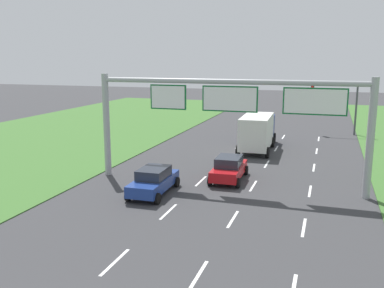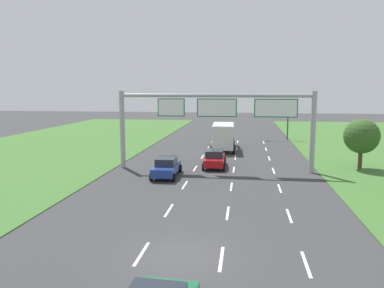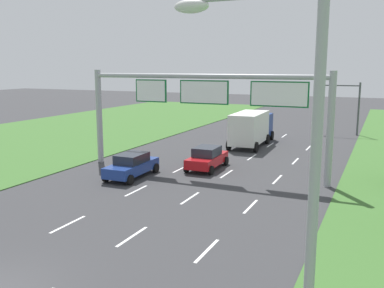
{
  "view_description": "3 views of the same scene",
  "coord_description": "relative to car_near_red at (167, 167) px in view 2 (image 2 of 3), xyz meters",
  "views": [
    {
      "loc": [
        6.06,
        -8.14,
        8.06
      ],
      "look_at": [
        -2.13,
        17.28,
        2.63
      ],
      "focal_mm": 40.0,
      "sensor_mm": 36.0,
      "label": 1
    },
    {
      "loc": [
        2.6,
        -15.07,
        7.16
      ],
      "look_at": [
        -1.69,
        15.49,
        2.62
      ],
      "focal_mm": 35.0,
      "sensor_mm": 36.0,
      "label": 2
    },
    {
      "loc": [
        11.31,
        -8.82,
        7.23
      ],
      "look_at": [
        0.72,
        14.55,
        2.57
      ],
      "focal_mm": 40.0,
      "sensor_mm": 36.0,
      "label": 3
    }
  ],
  "objects": [
    {
      "name": "ground_plane",
      "position": [
        3.69,
        -14.62,
        -0.81
      ],
      "size": [
        200.0,
        200.0,
        0.0
      ],
      "primitive_type": "plane",
      "color": "#38383A"
    },
    {
      "name": "lane_dashes_inner_left",
      "position": [
        1.94,
        -5.62,
        -0.8
      ],
      "size": [
        0.14,
        56.4,
        0.01
      ],
      "color": "white",
      "rests_on": "ground_plane"
    },
    {
      "name": "lane_dashes_inner_right",
      "position": [
        5.44,
        -5.62,
        -0.8
      ],
      "size": [
        0.14,
        56.4,
        0.01
      ],
      "color": "white",
      "rests_on": "ground_plane"
    },
    {
      "name": "lane_dashes_slip",
      "position": [
        8.94,
        -5.62,
        -0.8
      ],
      "size": [
        0.14,
        56.4,
        0.01
      ],
      "color": "white",
      "rests_on": "ground_plane"
    },
    {
      "name": "car_near_red",
      "position": [
        0.0,
        0.0,
        0.0
      ],
      "size": [
        2.09,
        4.53,
        1.58
      ],
      "rotation": [
        0.0,
        0.0,
        0.02
      ],
      "color": "navy",
      "rests_on": "ground_plane"
    },
    {
      "name": "car_mid_lane",
      "position": [
        3.64,
        4.23,
        0.0
      ],
      "size": [
        2.13,
        4.35,
        1.61
      ],
      "rotation": [
        0.0,
        0.0,
        0.03
      ],
      "color": "red",
      "rests_on": "ground_plane"
    },
    {
      "name": "box_truck",
      "position": [
        3.86,
        14.56,
        0.89
      ],
      "size": [
        2.89,
        8.02,
        3.13
      ],
      "rotation": [
        0.0,
        0.0,
        0.03
      ],
      "color": "navy",
      "rests_on": "ground_plane"
    },
    {
      "name": "sign_gantry",
      "position": [
        4.03,
        2.99,
        4.16
      ],
      "size": [
        17.24,
        0.44,
        7.0
      ],
      "color": "#9EA0A5",
      "rests_on": "ground_plane"
    },
    {
      "name": "traffic_light_mast",
      "position": [
        10.5,
        24.82,
        3.06
      ],
      "size": [
        4.76,
        0.49,
        5.6
      ],
      "color": "#47494F",
      "rests_on": "ground_plane"
    },
    {
      "name": "roadside_tree_far",
      "position": [
        16.66,
        5.06,
        2.19
      ],
      "size": [
        3.09,
        3.09,
        4.55
      ],
      "color": "#513823",
      "rests_on": "ground_plane"
    }
  ]
}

